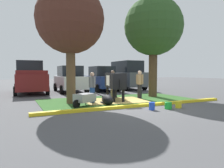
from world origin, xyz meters
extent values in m
plane|color=#4C4C4F|center=(0.00, 0.00, 0.00)|extent=(80.00, 80.00, 0.00)
cube|color=#2D5B23|center=(0.14, 2.00, 0.01)|extent=(8.38, 4.31, 0.02)
cube|color=yellow|center=(0.14, -0.31, 0.06)|extent=(9.58, 0.24, 0.12)
cube|color=tan|center=(-0.24, 1.80, 0.03)|extent=(3.48, 2.80, 0.04)
cylinder|color=brown|center=(-2.55, 1.97, 1.47)|extent=(0.45, 0.45, 2.93)
sphere|color=#4C281E|center=(-2.55, 1.97, 4.09)|extent=(3.31, 3.31, 3.31)
cylinder|color=#4C3823|center=(2.82, 2.53, 1.56)|extent=(0.53, 0.53, 3.12)
sphere|color=#2D5123|center=(2.82, 2.53, 4.39)|extent=(3.62, 3.62, 3.62)
cube|color=black|center=(-0.12, 2.00, 1.09)|extent=(1.24, 2.40, 0.80)
cube|color=white|center=(-0.08, 2.15, 1.09)|extent=(0.92, 1.05, 0.56)
cylinder|color=black|center=(0.20, 3.29, 1.19)|extent=(0.47, 0.69, 0.58)
cube|color=black|center=(0.28, 3.60, 1.37)|extent=(0.36, 0.49, 0.32)
cube|color=white|center=(0.33, 3.80, 1.33)|extent=(0.22, 0.17, 0.20)
cylinder|color=black|center=(-0.15, 2.90, 0.35)|extent=(0.14, 0.14, 0.69)
cylinder|color=black|center=(0.33, 2.78, 0.35)|extent=(0.14, 0.14, 0.69)
cylinder|color=black|center=(-0.57, 1.23, 0.35)|extent=(0.14, 0.14, 0.69)
cylinder|color=black|center=(-0.09, 1.11, 0.35)|extent=(0.14, 0.14, 0.69)
cylinder|color=black|center=(-0.41, 0.84, 0.84)|extent=(0.06, 0.06, 0.70)
ellipsoid|color=black|center=(-1.10, 0.83, 0.24)|extent=(0.66, 1.16, 0.48)
cube|color=black|center=(-1.00, 1.42, 0.26)|extent=(0.24, 0.31, 0.22)
cube|color=silver|center=(-0.98, 1.54, 0.26)|extent=(0.11, 0.08, 0.16)
cylinder|color=black|center=(-1.22, 1.20, 0.06)|extent=(0.16, 0.36, 0.10)
cylinder|color=#9E7F5B|center=(0.43, 3.40, 0.42)|extent=(0.26, 0.26, 0.85)
cylinder|color=slate|center=(0.43, 3.40, 1.14)|extent=(0.34, 0.34, 0.58)
sphere|color=#8C664C|center=(0.43, 3.40, 1.54)|extent=(0.23, 0.23, 0.23)
cylinder|color=slate|center=(0.65, 3.35, 1.17)|extent=(0.09, 0.09, 0.55)
cylinder|color=slate|center=(0.22, 3.44, 1.17)|extent=(0.09, 0.09, 0.55)
cylinder|color=black|center=(1.51, 2.04, 0.42)|extent=(0.26, 0.26, 0.83)
cylinder|color=#9E7F5B|center=(1.51, 2.04, 1.12)|extent=(0.34, 0.34, 0.57)
sphere|color=beige|center=(1.51, 2.04, 1.52)|extent=(0.23, 0.23, 0.23)
cylinder|color=#9E7F5B|center=(1.58, 1.83, 1.15)|extent=(0.09, 0.09, 0.55)
cylinder|color=#9E7F5B|center=(1.45, 2.25, 1.15)|extent=(0.09, 0.09, 0.55)
cylinder|color=#23478C|center=(-1.57, 1.63, 0.40)|extent=(0.26, 0.26, 0.79)
cylinder|color=slate|center=(-1.57, 1.63, 1.06)|extent=(0.34, 0.34, 0.54)
sphere|color=tan|center=(-1.57, 1.63, 1.44)|extent=(0.21, 0.21, 0.21)
cylinder|color=slate|center=(-1.59, 1.85, 1.09)|extent=(0.09, 0.09, 0.52)
cylinder|color=slate|center=(-1.54, 1.41, 1.09)|extent=(0.09, 0.09, 0.52)
cube|color=gray|center=(-2.23, 0.82, 0.40)|extent=(1.08, 0.95, 0.36)
cylinder|color=black|center=(-2.67, 0.59, 0.18)|extent=(0.37, 0.26, 0.36)
cylinder|color=black|center=(-1.86, 0.77, 0.12)|extent=(0.04, 0.04, 0.24)
cylinder|color=black|center=(-2.07, 1.15, 0.12)|extent=(0.04, 0.04, 0.24)
cylinder|color=black|center=(-1.55, 0.93, 0.52)|extent=(0.49, 0.28, 0.23)
cylinder|color=black|center=(-1.76, 1.32, 0.52)|extent=(0.49, 0.28, 0.23)
cylinder|color=blue|center=(-0.02, -1.18, 0.16)|extent=(0.24, 0.24, 0.31)
torus|color=blue|center=(-0.02, -1.18, 0.31)|extent=(0.27, 0.27, 0.02)
cylinder|color=green|center=(0.74, -1.29, 0.14)|extent=(0.30, 0.30, 0.28)
torus|color=green|center=(0.74, -1.29, 0.28)|extent=(0.32, 0.32, 0.02)
cylinder|color=yellow|center=(1.30, -1.30, 0.14)|extent=(0.26, 0.26, 0.29)
torus|color=yellow|center=(1.30, -1.30, 0.29)|extent=(0.29, 0.29, 0.02)
cube|color=maroon|center=(-3.94, 8.27, 0.87)|extent=(2.14, 5.45, 1.10)
cube|color=black|center=(-3.92, 9.22, 1.92)|extent=(1.89, 1.85, 1.00)
cube|color=maroon|center=(-3.98, 7.06, 1.54)|extent=(1.97, 2.75, 0.24)
cylinder|color=black|center=(-4.90, 10.05, 0.32)|extent=(0.24, 0.65, 0.64)
cylinder|color=black|center=(-2.90, 10.00, 0.32)|extent=(0.24, 0.65, 0.64)
cylinder|color=black|center=(-4.99, 6.54, 0.32)|extent=(0.24, 0.65, 0.64)
cylinder|color=black|center=(-2.99, 6.49, 0.32)|extent=(0.24, 0.65, 0.64)
cube|color=silver|center=(-1.08, 7.87, 0.77)|extent=(1.92, 4.45, 0.90)
cube|color=black|center=(-1.08, 7.87, 1.62)|extent=(1.64, 2.24, 0.80)
cylinder|color=black|center=(-1.94, 9.32, 0.32)|extent=(0.24, 0.65, 0.64)
cylinder|color=black|center=(-0.14, 9.28, 0.32)|extent=(0.24, 0.65, 0.64)
cylinder|color=black|center=(-2.02, 6.46, 0.32)|extent=(0.24, 0.65, 0.64)
cylinder|color=black|center=(-0.22, 6.42, 0.32)|extent=(0.24, 0.65, 0.64)
cube|color=navy|center=(1.58, 7.85, 0.77)|extent=(1.92, 4.45, 0.90)
cube|color=black|center=(1.58, 7.85, 1.62)|extent=(1.64, 2.24, 0.80)
cylinder|color=black|center=(0.72, 9.30, 0.32)|extent=(0.24, 0.65, 0.64)
cylinder|color=black|center=(2.52, 9.25, 0.32)|extent=(0.24, 0.65, 0.64)
cylinder|color=black|center=(0.64, 6.44, 0.32)|extent=(0.24, 0.65, 0.64)
cylinder|color=black|center=(2.44, 6.39, 0.32)|extent=(0.24, 0.65, 0.64)
cube|color=#4C5156|center=(4.22, 8.26, 0.92)|extent=(2.02, 4.65, 1.20)
cube|color=black|center=(4.22, 8.26, 2.02)|extent=(1.76, 3.24, 1.00)
cylinder|color=black|center=(3.31, 9.78, 0.32)|extent=(0.24, 0.65, 0.64)
cylinder|color=black|center=(5.21, 9.73, 0.32)|extent=(0.24, 0.65, 0.64)
cylinder|color=black|center=(3.23, 6.79, 0.32)|extent=(0.24, 0.65, 0.64)
cylinder|color=black|center=(5.13, 6.74, 0.32)|extent=(0.24, 0.65, 0.64)
camera|label=1|loc=(-5.14, -8.00, 1.55)|focal=33.10mm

